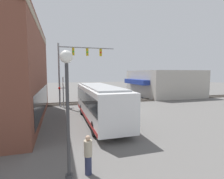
% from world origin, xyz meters
% --- Properties ---
extents(ground_plane, '(120.00, 120.00, 0.00)m').
position_xyz_m(ground_plane, '(0.00, 0.00, 0.00)').
color(ground_plane, '#605E5B').
extents(shop_building, '(11.45, 11.11, 4.56)m').
position_xyz_m(shop_building, '(10.36, -12.40, 2.29)').
color(shop_building, '#B2ADA3').
rests_on(shop_building, ground).
extents(city_bus, '(10.31, 2.59, 3.08)m').
position_xyz_m(city_bus, '(-3.48, 2.80, 1.70)').
color(city_bus, white).
rests_on(city_bus, ground).
extents(traffic_signal_gantry, '(0.42, 7.03, 7.70)m').
position_xyz_m(traffic_signal_gantry, '(4.48, 3.99, 5.66)').
color(traffic_signal_gantry, gray).
rests_on(traffic_signal_gantry, ground).
extents(crossing_signal, '(1.41, 1.18, 3.81)m').
position_xyz_m(crossing_signal, '(4.19, 5.56, 2.30)').
color(crossing_signal, gray).
rests_on(crossing_signal, ground).
extents(streetlamp, '(0.44, 0.44, 4.91)m').
position_xyz_m(streetlamp, '(-11.62, 5.81, 2.93)').
color(streetlamp, '#38383A').
rests_on(streetlamp, ground).
extents(rail_track_near, '(2.60, 60.00, 0.15)m').
position_xyz_m(rail_track_near, '(6.00, 0.00, 0.03)').
color(rail_track_near, '#332D28').
rests_on(rail_track_near, ground).
extents(parked_car_blue, '(4.43, 1.82, 1.44)m').
position_xyz_m(parked_car_blue, '(11.73, -2.60, 0.67)').
color(parked_car_blue, navy).
rests_on(parked_car_blue, ground).
extents(parked_car_silver, '(4.59, 1.82, 1.39)m').
position_xyz_m(parked_car_silver, '(17.83, -2.60, 0.65)').
color(parked_car_silver, '#B7B7BC').
rests_on(parked_car_silver, ground).
extents(pedestrian_by_lamp, '(0.34, 0.34, 1.64)m').
position_xyz_m(pedestrian_by_lamp, '(-10.99, 5.02, 0.83)').
color(pedestrian_by_lamp, '#2D3351').
rests_on(pedestrian_by_lamp, ground).
extents(pedestrian_near_bus, '(0.34, 0.34, 1.63)m').
position_xyz_m(pedestrian_near_bus, '(-0.03, 0.54, 0.83)').
color(pedestrian_near_bus, black).
rests_on(pedestrian_near_bus, ground).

